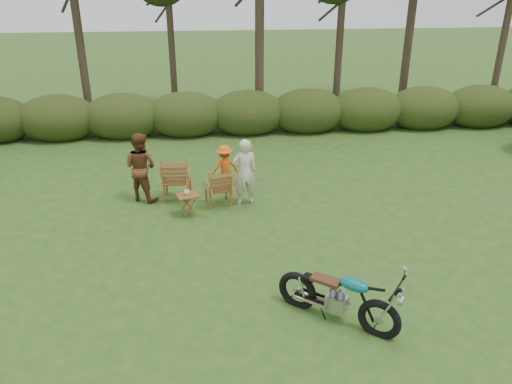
{
  "coord_description": "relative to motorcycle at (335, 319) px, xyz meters",
  "views": [
    {
      "loc": [
        -1.4,
        -6.9,
        4.9
      ],
      "look_at": [
        -0.45,
        2.05,
        0.9
      ],
      "focal_mm": 35.0,
      "sensor_mm": 36.0,
      "label": 1
    }
  ],
  "objects": [
    {
      "name": "cup",
      "position": [
        -2.32,
        3.85,
        0.54
      ],
      "size": [
        0.16,
        0.16,
        0.1
      ],
      "primitive_type": "imported",
      "rotation": [
        0.0,
        0.0,
        -0.37
      ],
      "color": "#F2EAC7",
      "rests_on": "side_table"
    },
    {
      "name": "adult_b",
      "position": [
        -3.38,
        4.79,
        0.0
      ],
      "size": [
        0.99,
        0.92,
        1.61
      ],
      "primitive_type": "imported",
      "rotation": [
        0.0,
        0.0,
        2.61
      ],
      "color": "brown",
      "rests_on": "ground"
    },
    {
      "name": "lawn_chair_right",
      "position": [
        -1.64,
        4.33,
        0.0
      ],
      "size": [
        0.72,
        0.72,
        0.88
      ],
      "primitive_type": null,
      "rotation": [
        0.0,
        0.0,
        3.37
      ],
      "color": "brown",
      "rests_on": "ground"
    },
    {
      "name": "adult_a",
      "position": [
        -1.03,
        4.32,
        0.0
      ],
      "size": [
        0.61,
        0.45,
        1.54
      ],
      "primitive_type": "imported",
      "rotation": [
        0.0,
        0.0,
        3.29
      ],
      "color": "beige",
      "rests_on": "ground"
    },
    {
      "name": "side_table",
      "position": [
        -2.31,
        3.83,
        0.24
      ],
      "size": [
        0.57,
        0.51,
        0.49
      ],
      "primitive_type": null,
      "rotation": [
        0.0,
        0.0,
        0.28
      ],
      "color": "#5C3517",
      "rests_on": "ground"
    },
    {
      "name": "child",
      "position": [
        -1.44,
        5.24,
        0.0
      ],
      "size": [
        0.8,
        0.59,
        1.1
      ],
      "primitive_type": "imported",
      "rotation": [
        0.0,
        0.0,
        3.42
      ],
      "color": "#EF5816",
      "rests_on": "ground"
    },
    {
      "name": "tree_line",
      "position": [
        0.03,
        10.59,
        3.81
      ],
      "size": [
        22.52,
        11.62,
        8.14
      ],
      "color": "#37281E",
      "rests_on": "ground"
    },
    {
      "name": "ground",
      "position": [
        -0.47,
        0.85,
        0.0
      ],
      "size": [
        80.0,
        80.0,
        0.0
      ],
      "primitive_type": "plane",
      "color": "#284717",
      "rests_on": "ground"
    },
    {
      "name": "lawn_chair_left",
      "position": [
        -2.58,
        4.77,
        0.0
      ],
      "size": [
        0.75,
        0.75,
        1.03
      ],
      "primitive_type": null,
      "rotation": [
        0.0,
        0.0,
        3.08
      ],
      "color": "brown",
      "rests_on": "ground"
    },
    {
      "name": "motorcycle",
      "position": [
        0.0,
        0.0,
        0.0
      ],
      "size": [
        1.92,
        1.73,
        1.08
      ],
      "primitive_type": null,
      "rotation": [
        0.0,
        0.0,
        -0.67
      ],
      "color": "#0CA1A5",
      "rests_on": "ground"
    }
  ]
}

